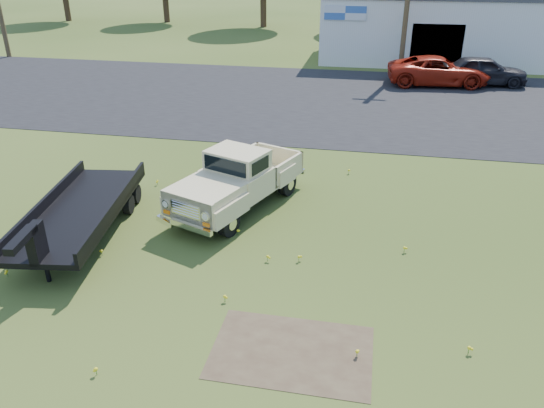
{
  "coord_description": "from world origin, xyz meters",
  "views": [
    {
      "loc": [
        2.62,
        -10.64,
        6.89
      ],
      "look_at": [
        0.34,
        1.0,
        1.06
      ],
      "focal_mm": 35.0,
      "sensor_mm": 36.0,
      "label": 1
    }
  ],
  "objects_px": {
    "flatbed_trailer": "(80,207)",
    "red_pickup": "(439,71)",
    "vintage_pickup_truck": "(238,179)",
    "dark_sedan": "(484,71)"
  },
  "relations": [
    {
      "from": "red_pickup",
      "to": "dark_sedan",
      "type": "relative_size",
      "value": 1.2
    },
    {
      "from": "vintage_pickup_truck",
      "to": "dark_sedan",
      "type": "height_order",
      "value": "vintage_pickup_truck"
    },
    {
      "from": "vintage_pickup_truck",
      "to": "red_pickup",
      "type": "distance_m",
      "value": 17.94
    },
    {
      "from": "flatbed_trailer",
      "to": "red_pickup",
      "type": "bearing_deg",
      "value": 52.71
    },
    {
      "from": "vintage_pickup_truck",
      "to": "dark_sedan",
      "type": "bearing_deg",
      "value": 82.55
    },
    {
      "from": "vintage_pickup_truck",
      "to": "dark_sedan",
      "type": "xyz_separation_m",
      "value": [
        9.29,
        17.07,
        -0.13
      ]
    },
    {
      "from": "dark_sedan",
      "to": "vintage_pickup_truck",
      "type": "bearing_deg",
      "value": 149.47
    },
    {
      "from": "flatbed_trailer",
      "to": "dark_sedan",
      "type": "distance_m",
      "value": 23.28
    },
    {
      "from": "vintage_pickup_truck",
      "to": "red_pickup",
      "type": "relative_size",
      "value": 0.91
    },
    {
      "from": "flatbed_trailer",
      "to": "dark_sedan",
      "type": "xyz_separation_m",
      "value": [
        12.91,
        19.38,
        -0.03
      ]
    }
  ]
}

